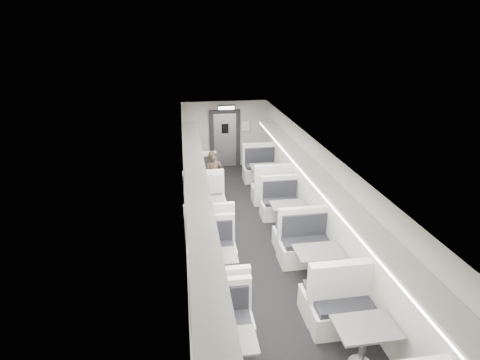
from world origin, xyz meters
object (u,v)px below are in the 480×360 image
object	(u,v)px
booth_right_a	(266,178)
exit_sign	(226,108)
booth_right_d	(363,346)
booth_left_b	(207,215)
booth_left_d	(229,359)
vestibule_door	(225,139)
booth_left_c	(215,271)
booth_right_b	(288,217)
booth_right_c	(318,268)
passenger	(214,177)
booth_left_a	(202,186)

from	to	relation	value
booth_right_a	exit_sign	size ratio (longest dim) A/B	3.71
booth_right_d	exit_sign	bearing A→B (deg)	96.61
booth_left_b	booth_left_d	world-z (taller)	booth_left_b
vestibule_door	booth_left_b	bearing A→B (deg)	-102.27
booth_right_a	vestibule_door	xyz separation A→B (m)	(-1.00, 2.38, 0.63)
booth_right_a	vestibule_door	bearing A→B (deg)	112.80
booth_left_c	booth_left_d	xyz separation A→B (m)	(0.00, -2.09, -0.02)
booth_right_d	booth_right_b	bearing A→B (deg)	90.00
booth_left_b	booth_right_c	bearing A→B (deg)	-52.00
booth_left_d	booth_right_c	size ratio (longest dim) A/B	0.88
passenger	booth_left_c	bearing A→B (deg)	-99.20
booth_left_c	booth_right_a	distance (m)	4.97
booth_right_d	vestibule_door	xyz separation A→B (m)	(-1.00, 9.12, 0.65)
booth_right_d	vestibule_door	bearing A→B (deg)	96.26
booth_left_d	vestibule_door	world-z (taller)	vestibule_door
booth_right_b	vestibule_door	bearing A→B (deg)	101.36
passenger	exit_sign	xyz separation A→B (m)	(0.67, 2.42, 1.52)
booth_left_b	booth_right_c	size ratio (longest dim) A/B	1.00
booth_right_d	vestibule_door	size ratio (longest dim) A/B	1.05
booth_left_c	booth_right_a	size ratio (longest dim) A/B	0.90
exit_sign	booth_left_d	bearing A→B (deg)	-96.68
booth_right_d	vestibule_door	distance (m)	9.20
booth_left_b	exit_sign	distance (m)	4.63
booth_left_c	booth_right_c	xyz separation A→B (m)	(2.00, -0.22, 0.03)
booth_right_d	passenger	world-z (taller)	passenger
booth_left_c	booth_right_b	bearing A→B (deg)	44.33
booth_left_a	booth_right_c	distance (m)	4.93
booth_right_b	passenger	xyz separation A→B (m)	(-1.67, 2.07, 0.38)
booth_right_a	booth_right_b	distance (m)	2.60
booth_right_b	passenger	distance (m)	2.69
booth_left_c	booth_left_b	bearing A→B (deg)	90.00
booth_left_b	booth_left_d	xyz separation A→B (m)	(0.00, -4.43, -0.05)
booth_right_a	passenger	bearing A→B (deg)	-162.44
booth_left_a	vestibule_door	bearing A→B (deg)	69.35
booth_left_a	booth_right_d	xyz separation A→B (m)	(2.00, -6.47, 0.02)
booth_left_d	booth_right_a	size ratio (longest dim) A/B	0.86
booth_right_c	exit_sign	distance (m)	7.00
booth_left_a	booth_right_a	distance (m)	2.02
booth_left_b	passenger	distance (m)	1.76
booth_left_d	exit_sign	world-z (taller)	exit_sign
booth_left_a	booth_right_a	xyz separation A→B (m)	(2.00, 0.27, 0.03)
booth_left_a	booth_right_c	bearing A→B (deg)	-66.06
booth_left_c	booth_right_d	size ratio (longest dim) A/B	0.95
booth_left_c	exit_sign	distance (m)	6.80
booth_left_d	vestibule_door	distance (m)	9.11
booth_left_c	booth_left_d	size ratio (longest dim) A/B	1.05
booth_right_a	passenger	size ratio (longest dim) A/B	1.52
booth_left_b	booth_left_c	xyz separation A→B (m)	(0.00, -2.34, -0.03)
booth_right_d	passenger	size ratio (longest dim) A/B	1.45
booth_left_a	exit_sign	world-z (taller)	exit_sign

